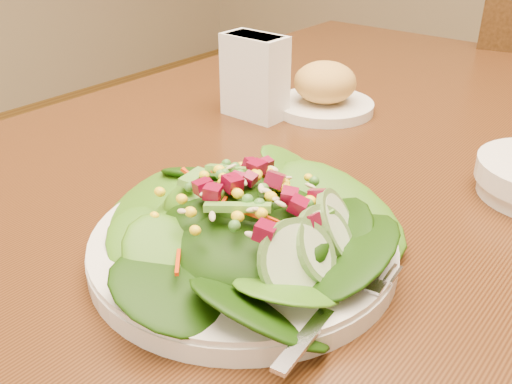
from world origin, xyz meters
TOP-DOWN VIEW (x-y plane):
  - dining_table at (0.00, 0.00)m, footprint 0.90×1.40m
  - salad_plate at (0.09, -0.31)m, footprint 0.30×0.30m
  - bread_plate at (-0.08, 0.09)m, footprint 0.16×0.16m
  - napkin_holder at (-0.15, -0.00)m, footprint 0.10×0.06m

SIDE VIEW (x-z plane):
  - dining_table at x=0.00m, z-range 0.27..1.02m
  - salad_plate at x=0.09m, z-range 0.74..0.83m
  - bread_plate at x=-0.08m, z-range 0.74..0.82m
  - napkin_holder at x=-0.15m, z-range 0.75..0.88m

